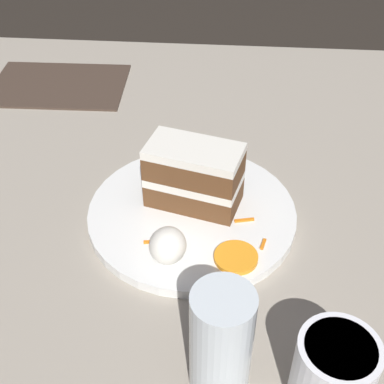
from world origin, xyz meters
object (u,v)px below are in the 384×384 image
(orange_garnish, at_px, (236,257))
(drinking_glass, at_px, (221,348))
(plate, at_px, (192,214))
(cream_dollop, at_px, (168,245))
(cake_slice, at_px, (194,175))
(menu_card, at_px, (59,85))
(coffee_mug, at_px, (333,372))

(orange_garnish, height_order, drinking_glass, drinking_glass)
(plate, relative_size, cream_dollop, 5.61)
(plate, bearing_deg, orange_garnish, -144.56)
(cake_slice, relative_size, menu_card, 0.54)
(orange_garnish, bearing_deg, menu_card, 38.50)
(cream_dollop, bearing_deg, menu_card, 30.81)
(cream_dollop, distance_m, coffee_mug, 0.24)
(plate, relative_size, coffee_mug, 3.15)
(menu_card, bearing_deg, cream_dollop, 29.43)
(cake_slice, distance_m, drinking_glass, 0.26)
(orange_garnish, bearing_deg, cake_slice, 29.94)
(cake_slice, relative_size, cream_dollop, 2.69)
(cream_dollop, bearing_deg, coffee_mug, -133.09)
(menu_card, bearing_deg, drinking_glass, 27.83)
(cream_dollop, bearing_deg, cake_slice, -12.22)
(cake_slice, relative_size, drinking_glass, 1.02)
(cake_slice, relative_size, coffee_mug, 1.52)
(orange_garnish, xyz_separation_m, menu_card, (0.42, 0.34, -0.01))
(drinking_glass, xyz_separation_m, coffee_mug, (-0.01, -0.11, -0.01))
(cream_dollop, distance_m, orange_garnish, 0.08)
(orange_garnish, xyz_separation_m, coffee_mug, (-0.17, -0.09, 0.03))
(plate, xyz_separation_m, drinking_glass, (-0.24, -0.05, 0.05))
(plate, bearing_deg, coffee_mug, -148.85)
(cream_dollop, height_order, orange_garnish, cream_dollop)
(plate, distance_m, cake_slice, 0.05)
(plate, height_order, drinking_glass, drinking_glass)
(menu_card, bearing_deg, coffee_mug, 34.61)
(coffee_mug, bearing_deg, cream_dollop, 46.91)
(plate, relative_size, cake_slice, 2.08)
(plate, relative_size, drinking_glass, 2.13)
(drinking_glass, distance_m, coffee_mug, 0.11)
(plate, height_order, cake_slice, cake_slice)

